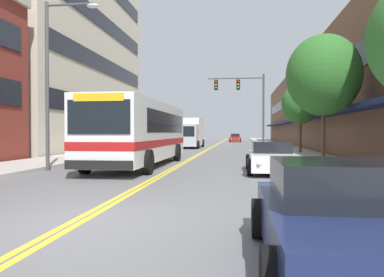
{
  "coord_description": "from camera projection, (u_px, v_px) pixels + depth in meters",
  "views": [
    {
      "loc": [
        3.02,
        -6.81,
        1.69
      ],
      "look_at": [
        -1.34,
        27.66,
        1.09
      ],
      "focal_mm": 35.0,
      "sensor_mm": 36.0,
      "label": 1
    }
  ],
  "objects": [
    {
      "name": "ground_plane",
      "position": [
        213.0,
        146.0,
        43.86
      ],
      "size": [
        240.0,
        240.0,
        0.0
      ],
      "primitive_type": "plane",
      "color": "slate"
    },
    {
      "name": "sidewalk_left",
      "position": [
        152.0,
        145.0,
        44.78
      ],
      "size": [
        3.64,
        106.0,
        0.15
      ],
      "color": "#B2ADA5",
      "rests_on": "ground_plane"
    },
    {
      "name": "sidewalk_right",
      "position": [
        277.0,
        146.0,
        42.94
      ],
      "size": [
        3.64,
        106.0,
        0.15
      ],
      "color": "#B2ADA5",
      "rests_on": "ground_plane"
    },
    {
      "name": "centre_line",
      "position": [
        213.0,
        146.0,
        43.86
      ],
      "size": [
        0.34,
        106.0,
        0.01
      ],
      "color": "yellow",
      "rests_on": "ground_plane"
    },
    {
      "name": "office_tower_left",
      "position": [
        45.0,
        5.0,
        35.54
      ],
      "size": [
        12.08,
        23.8,
        27.46
      ],
      "color": "beige",
      "rests_on": "ground_plane"
    },
    {
      "name": "storefront_row_right",
      "position": [
        332.0,
        106.0,
        42.1
      ],
      "size": [
        9.1,
        68.0,
        9.3
      ],
      "color": "brown",
      "rests_on": "ground_plane"
    },
    {
      "name": "city_bus",
      "position": [
        142.0,
        131.0,
        18.87
      ],
      "size": [
        2.9,
        11.53,
        3.1
      ],
      "color": "silver",
      "rests_on": "ground_plane"
    },
    {
      "name": "car_slate_blue_parked_left_near",
      "position": [
        152.0,
        144.0,
        31.97
      ],
      "size": [
        2.2,
        4.66,
        1.45
      ],
      "color": "#475675",
      "rests_on": "ground_plane"
    },
    {
      "name": "car_navy_parked_right_foreground",
      "position": [
        345.0,
        219.0,
        4.62
      ],
      "size": [
        2.2,
        4.16,
        1.32
      ],
      "color": "#19234C",
      "rests_on": "ground_plane"
    },
    {
      "name": "car_white_parked_right_mid",
      "position": [
        271.0,
        158.0,
        15.53
      ],
      "size": [
        2.06,
        4.38,
        1.3
      ],
      "color": "white",
      "rests_on": "ground_plane"
    },
    {
      "name": "car_red_moving_lead",
      "position": [
        235.0,
        138.0,
        64.48
      ],
      "size": [
        2.0,
        4.76,
        1.4
      ],
      "color": "maroon",
      "rests_on": "ground_plane"
    },
    {
      "name": "box_truck",
      "position": [
        190.0,
        133.0,
        40.29
      ],
      "size": [
        2.67,
        7.34,
        3.16
      ],
      "color": "#B7B7BC",
      "rests_on": "ground_plane"
    },
    {
      "name": "traffic_signal_mast",
      "position": [
        245.0,
        97.0,
        34.19
      ],
      "size": [
        5.17,
        0.38,
        6.98
      ],
      "color": "#47474C",
      "rests_on": "ground_plane"
    },
    {
      "name": "street_lamp_left_near",
      "position": [
        55.0,
        69.0,
        16.23
      ],
      "size": [
        2.45,
        0.28,
        7.33
      ],
      "color": "#47474C",
      "rests_on": "ground_plane"
    },
    {
      "name": "street_tree_right_mid",
      "position": [
        324.0,
        75.0,
        18.3
      ],
      "size": [
        3.62,
        3.62,
        6.31
      ],
      "color": "brown",
      "rests_on": "sidewalk_right"
    },
    {
      "name": "street_tree_right_far",
      "position": [
        300.0,
        104.0,
        28.24
      ],
      "size": [
        2.81,
        2.81,
        5.23
      ],
      "color": "brown",
      "rests_on": "sidewalk_right"
    }
  ]
}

